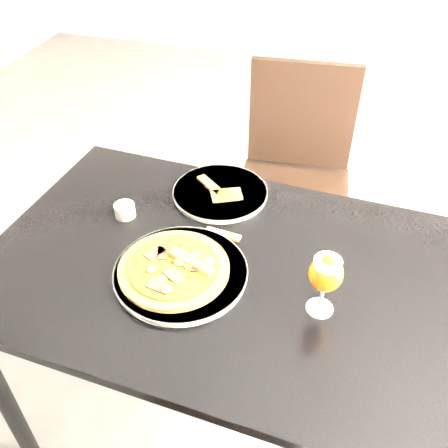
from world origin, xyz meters
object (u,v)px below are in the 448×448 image
(dining_table, at_px, (217,286))
(chair_far, at_px, (295,177))
(pizza, at_px, (174,268))
(beer_glass, at_px, (326,274))

(dining_table, relative_size, chair_far, 1.32)
(pizza, xyz_separation_m, beer_glass, (0.36, -0.01, 0.09))
(dining_table, distance_m, chair_far, 0.80)
(dining_table, relative_size, beer_glass, 7.67)
(chair_far, relative_size, pizza, 3.39)
(dining_table, bearing_deg, pizza, -136.59)
(dining_table, bearing_deg, beer_glass, -12.78)
(chair_far, height_order, pizza, chair_far)
(pizza, bearing_deg, chair_far, 78.57)
(chair_far, distance_m, pizza, 0.91)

